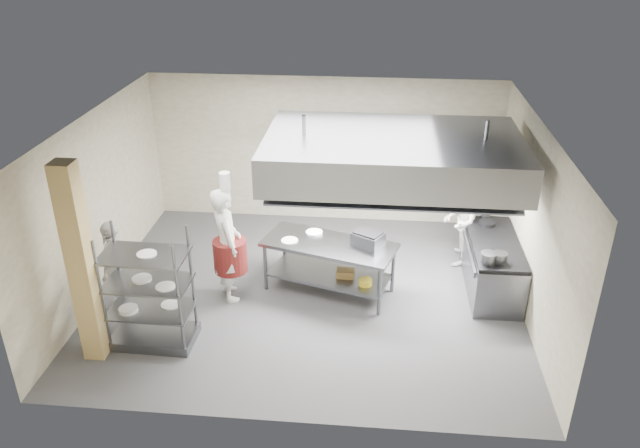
# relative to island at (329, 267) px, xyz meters

# --- Properties ---
(floor) EXTENTS (7.00, 7.00, 0.00)m
(floor) POSITION_rel_island_xyz_m (-0.33, -0.15, -0.46)
(floor) COLOR #323235
(floor) RESTS_ON ground
(ceiling) EXTENTS (7.00, 7.00, 0.00)m
(ceiling) POSITION_rel_island_xyz_m (-0.33, -0.15, 2.54)
(ceiling) COLOR silver
(ceiling) RESTS_ON wall_back
(wall_back) EXTENTS (7.00, 0.00, 7.00)m
(wall_back) POSITION_rel_island_xyz_m (-0.33, 2.85, 1.04)
(wall_back) COLOR gray
(wall_back) RESTS_ON ground
(wall_left) EXTENTS (0.00, 6.00, 6.00)m
(wall_left) POSITION_rel_island_xyz_m (-3.83, -0.15, 1.04)
(wall_left) COLOR gray
(wall_left) RESTS_ON ground
(wall_right) EXTENTS (0.00, 6.00, 6.00)m
(wall_right) POSITION_rel_island_xyz_m (3.17, -0.15, 1.04)
(wall_right) COLOR gray
(wall_right) RESTS_ON ground
(column) EXTENTS (0.30, 0.30, 3.00)m
(column) POSITION_rel_island_xyz_m (-3.23, -2.05, 1.04)
(column) COLOR tan
(column) RESTS_ON floor
(exhaust_hood) EXTENTS (4.00, 2.50, 0.60)m
(exhaust_hood) POSITION_rel_island_xyz_m (0.97, 0.25, 1.94)
(exhaust_hood) COLOR slate
(exhaust_hood) RESTS_ON ceiling
(hood_strip_a) EXTENTS (1.60, 0.12, 0.04)m
(hood_strip_a) POSITION_rel_island_xyz_m (0.07, 0.25, 1.62)
(hood_strip_a) COLOR white
(hood_strip_a) RESTS_ON exhaust_hood
(hood_strip_b) EXTENTS (1.60, 0.12, 0.04)m
(hood_strip_b) POSITION_rel_island_xyz_m (1.87, 0.25, 1.62)
(hood_strip_b) COLOR white
(hood_strip_b) RESTS_ON exhaust_hood
(wall_shelf) EXTENTS (1.50, 0.28, 0.04)m
(wall_shelf) POSITION_rel_island_xyz_m (1.47, 2.69, 1.04)
(wall_shelf) COLOR slate
(wall_shelf) RESTS_ON wall_back
(island) EXTENTS (2.35, 1.51, 0.91)m
(island) POSITION_rel_island_xyz_m (0.00, 0.00, 0.00)
(island) COLOR slate
(island) RESTS_ON floor
(island_worktop) EXTENTS (2.35, 1.51, 0.06)m
(island_worktop) POSITION_rel_island_xyz_m (0.00, 0.00, 0.42)
(island_worktop) COLOR slate
(island_worktop) RESTS_ON island
(island_undershelf) EXTENTS (2.16, 1.37, 0.04)m
(island_undershelf) POSITION_rel_island_xyz_m (0.00, 0.00, -0.16)
(island_undershelf) COLOR slate
(island_undershelf) RESTS_ON island
(pass_rack) EXTENTS (1.24, 0.74, 1.83)m
(pass_rack) POSITION_rel_island_xyz_m (-2.50, -1.66, 0.46)
(pass_rack) COLOR gray
(pass_rack) RESTS_ON floor
(cooking_range) EXTENTS (0.80, 2.00, 0.84)m
(cooking_range) POSITION_rel_island_xyz_m (2.75, 0.35, -0.04)
(cooking_range) COLOR slate
(cooking_range) RESTS_ON floor
(range_top) EXTENTS (0.78, 1.96, 0.06)m
(range_top) POSITION_rel_island_xyz_m (2.75, 0.35, 0.41)
(range_top) COLOR black
(range_top) RESTS_ON cooking_range
(chef_head) EXTENTS (0.73, 0.85, 1.97)m
(chef_head) POSITION_rel_island_xyz_m (-1.64, -0.33, 0.53)
(chef_head) COLOR silver
(chef_head) RESTS_ON floor
(chef_line) EXTENTS (0.80, 0.93, 1.67)m
(chef_line) POSITION_rel_island_xyz_m (2.27, 1.21, 0.38)
(chef_line) COLOR silver
(chef_line) RESTS_ON floor
(chef_plating) EXTENTS (0.41, 0.93, 1.57)m
(chef_plating) POSITION_rel_island_xyz_m (-3.33, -0.86, 0.33)
(chef_plating) COLOR white
(chef_plating) RESTS_ON floor
(griddle) EXTENTS (0.59, 0.55, 0.23)m
(griddle) POSITION_rel_island_xyz_m (0.64, -0.02, 0.57)
(griddle) COLOR slate
(griddle) RESTS_ON island_worktop
(wicker_basket) EXTENTS (0.30, 0.21, 0.13)m
(wicker_basket) POSITION_rel_island_xyz_m (0.28, -0.06, -0.07)
(wicker_basket) COLOR brown
(wicker_basket) RESTS_ON island_undershelf
(stockpot) EXTENTS (0.25, 0.25, 0.17)m
(stockpot) POSITION_rel_island_xyz_m (2.52, -0.39, 0.53)
(stockpot) COLOR gray
(stockpot) RESTS_ON range_top
(plate_stack) EXTENTS (0.28, 0.28, 0.05)m
(plate_stack) POSITION_rel_island_xyz_m (-2.50, -1.66, 0.13)
(plate_stack) COLOR white
(plate_stack) RESTS_ON pass_rack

